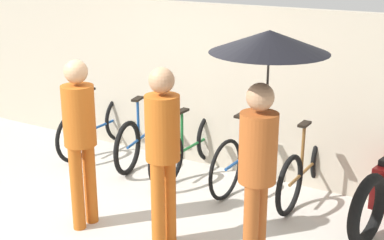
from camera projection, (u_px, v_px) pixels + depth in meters
ground_plane at (98, 234)px, 5.38m from camera, size 30.00×30.00×0.00m
back_wall at (206, 86)px, 6.86m from camera, size 11.98×0.12×2.10m
parked_bicycle_0 at (99, 125)px, 7.50m from camera, size 0.44×1.69×0.98m
parked_bicycle_1 at (145, 134)px, 7.17m from camera, size 0.51×1.70×1.00m
parked_bicycle_2 at (190, 146)px, 6.75m from camera, size 0.44×1.72×0.97m
parked_bicycle_3 at (247, 154)px, 6.45m from camera, size 0.44×1.75×1.03m
parked_bicycle_4 at (307, 167)px, 6.10m from camera, size 0.44×1.70×0.99m
pedestrian_leading at (80, 131)px, 5.25m from camera, size 0.32×0.32×1.74m
pedestrian_center at (163, 145)px, 4.86m from camera, size 0.32×0.32×1.76m
pedestrian_trailing at (265, 90)px, 4.31m from camera, size 0.97×0.97×2.13m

